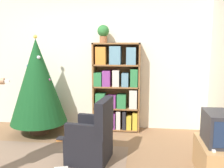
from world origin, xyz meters
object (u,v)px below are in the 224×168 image
at_px(christmas_tree, 37,82).
at_px(potted_plant, 103,32).
at_px(television, 221,128).
at_px(bookshelf, 117,88).
at_px(armchair, 92,140).

bearing_deg(christmas_tree, potted_plant, 17.70).
bearing_deg(television, christmas_tree, 157.21).
relative_size(christmas_tree, potted_plant, 5.59).
bearing_deg(bookshelf, armchair, -98.80).
bearing_deg(christmas_tree, armchair, -39.40).
height_order(television, christmas_tree, christmas_tree).
distance_m(christmas_tree, armchair, 1.71).
bearing_deg(armchair, christmas_tree, -122.05).
xyz_separation_m(bookshelf, armchair, (-0.21, -1.36, -0.51)).
relative_size(television, armchair, 0.56).
bearing_deg(christmas_tree, television, -22.79).
height_order(bookshelf, television, bookshelf).
height_order(christmas_tree, armchair, christmas_tree).
xyz_separation_m(armchair, potted_plant, (-0.04, 1.37, 1.56)).
bearing_deg(potted_plant, television, -42.65).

